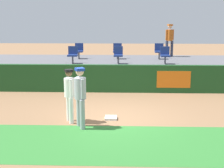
{
  "coord_description": "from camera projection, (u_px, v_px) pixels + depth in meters",
  "views": [
    {
      "loc": [
        0.29,
        -10.54,
        3.43
      ],
      "look_at": [
        -0.11,
        0.9,
        1.0
      ],
      "focal_mm": 51.87,
      "sensor_mm": 36.0,
      "label": 1
    }
  ],
  "objects": [
    {
      "name": "player_runner_visitor",
      "position": [
        80.0,
        93.0,
        9.89
      ],
      "size": [
        0.48,
        0.49,
        1.88
      ],
      "rotation": [
        0.0,
        0.0,
        -1.13
      ],
      "color": "#9EA3AD",
      "rests_on": "ground_plane"
    },
    {
      "name": "grass_foreground_strip",
      "position": [
        112.0,
        143.0,
        8.87
      ],
      "size": [
        18.0,
        2.8,
        0.01
      ],
      "primitive_type": "cube",
      "color": "#2D722D",
      "rests_on": "ground_plane"
    },
    {
      "name": "bleacher_platform",
      "position": [
        118.0,
        71.0,
        17.18
      ],
      "size": [
        18.0,
        4.8,
        1.11
      ],
      "primitive_type": "cube",
      "color": "#59595E",
      "rests_on": "ground_plane"
    },
    {
      "name": "ground_plane",
      "position": [
        114.0,
        118.0,
        11.03
      ],
      "size": [
        60.0,
        60.0,
        0.0
      ],
      "primitive_type": "plane",
      "color": "#846042"
    },
    {
      "name": "seat_front_center",
      "position": [
        118.0,
        54.0,
        15.86
      ],
      "size": [
        0.44,
        0.44,
        0.84
      ],
      "color": "#4C4C51",
      "rests_on": "bleacher_platform"
    },
    {
      "name": "player_fielder_home",
      "position": [
        69.0,
        92.0,
        10.43
      ],
      "size": [
        0.44,
        0.57,
        1.75
      ],
      "rotation": [
        0.0,
        0.0,
        -1.13
      ],
      "color": "white",
      "rests_on": "ground_plane"
    },
    {
      "name": "seat_back_center",
      "position": [
        117.0,
        50.0,
        17.62
      ],
      "size": [
        0.46,
        0.44,
        0.84
      ],
      "color": "#4C4C51",
      "rests_on": "bleacher_platform"
    },
    {
      "name": "seat_back_left",
      "position": [
        79.0,
        50.0,
        17.69
      ],
      "size": [
        0.45,
        0.44,
        0.84
      ],
      "color": "#4C4C51",
      "rests_on": "bleacher_platform"
    },
    {
      "name": "spectator_hooded",
      "position": [
        170.0,
        38.0,
        18.43
      ],
      "size": [
        0.49,
        0.45,
        1.84
      ],
      "rotation": [
        0.0,
        0.0,
        3.5
      ],
      "color": "#33384C",
      "rests_on": "bleacher_platform"
    },
    {
      "name": "field_wall",
      "position": [
        117.0,
        79.0,
        14.65
      ],
      "size": [
        18.0,
        0.26,
        1.26
      ],
      "color": "#19471E",
      "rests_on": "ground_plane"
    },
    {
      "name": "first_base",
      "position": [
        111.0,
        118.0,
        10.92
      ],
      "size": [
        0.4,
        0.4,
        0.08
      ],
      "primitive_type": "cube",
      "color": "white",
      "rests_on": "ground_plane"
    },
    {
      "name": "seat_back_right",
      "position": [
        159.0,
        50.0,
        17.54
      ],
      "size": [
        0.47,
        0.44,
        0.84
      ],
      "color": "#4C4C51",
      "rests_on": "bleacher_platform"
    },
    {
      "name": "seat_front_right",
      "position": [
        165.0,
        54.0,
        15.78
      ],
      "size": [
        0.45,
        0.44,
        0.84
      ],
      "color": "#4C4C51",
      "rests_on": "bleacher_platform"
    },
    {
      "name": "seat_front_left",
      "position": [
        73.0,
        54.0,
        15.93
      ],
      "size": [
        0.47,
        0.44,
        0.84
      ],
      "color": "#4C4C51",
      "rests_on": "bleacher_platform"
    }
  ]
}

